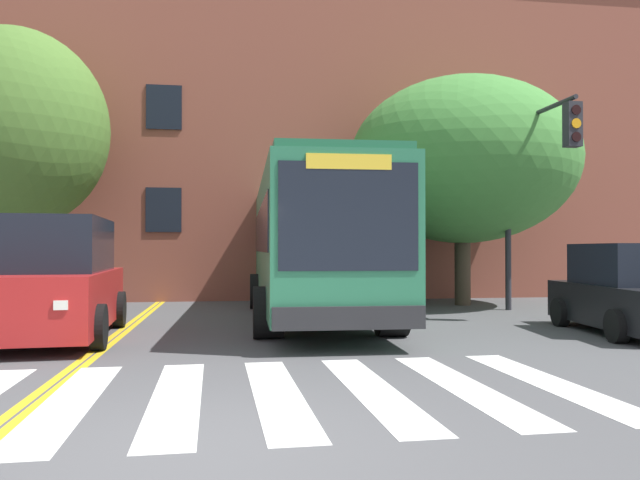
{
  "coord_description": "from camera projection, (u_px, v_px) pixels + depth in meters",
  "views": [
    {
      "loc": [
        0.24,
        -5.3,
        1.65
      ],
      "look_at": [
        2.3,
        8.64,
        1.86
      ],
      "focal_mm": 35.0,
      "sensor_mm": 36.0,
      "label": 1
    }
  ],
  "objects": [
    {
      "name": "car_black_far_lane",
      "position": [
        630.0,
        292.0,
        12.22
      ],
      "size": [
        2.34,
        4.08,
        1.76
      ],
      "color": "black",
      "rests_on": "ground"
    },
    {
      "name": "car_tan_behind_bus",
      "position": [
        263.0,
        269.0,
        23.89
      ],
      "size": [
        2.36,
        3.95,
        1.94
      ],
      "color": "tan",
      "rests_on": "ground"
    },
    {
      "name": "building_facade",
      "position": [
        315.0,
        139.0,
        23.36
      ],
      "size": [
        39.09,
        6.18,
        11.57
      ],
      "color": "brown",
      "rests_on": "ground"
    },
    {
      "name": "street_tree_curbside_small",
      "position": [
        14.0,
        130.0,
        16.86
      ],
      "size": [
        5.06,
        4.73,
        7.65
      ],
      "color": "brown",
      "rests_on": "ground"
    },
    {
      "name": "car_red_near_lane",
      "position": [
        55.0,
        282.0,
        11.51
      ],
      "size": [
        2.4,
        5.04,
        2.24
      ],
      "color": "#AD1E1E",
      "rests_on": "ground"
    },
    {
      "name": "traffic_light_near_corner",
      "position": [
        533.0,
        169.0,
        15.69
      ],
      "size": [
        0.35,
        3.38,
        5.56
      ],
      "color": "#28282D",
      "rests_on": "ground"
    },
    {
      "name": "lane_line_yellow_outer",
      "position": [
        167.0,
        299.0,
        20.59
      ],
      "size": [
        0.12,
        36.0,
        0.01
      ],
      "primitive_type": "cube",
      "color": "gold",
      "rests_on": "ground"
    },
    {
      "name": "crosswalk",
      "position": [
        176.0,
        397.0,
        6.95
      ],
      "size": [
        9.65,
        4.15,
        0.01
      ],
      "color": "white",
      "rests_on": "ground"
    },
    {
      "name": "ground_plane",
      "position": [
        198.0,
        448.0,
        5.18
      ],
      "size": [
        120.0,
        120.0,
        0.0
      ],
      "primitive_type": "plane",
      "color": "#4C4C4F"
    },
    {
      "name": "lane_line_yellow_inner",
      "position": [
        162.0,
        299.0,
        20.56
      ],
      "size": [
        0.12,
        36.0,
        0.01
      ],
      "primitive_type": "cube",
      "color": "gold",
      "rests_on": "ground"
    },
    {
      "name": "city_bus",
      "position": [
        311.0,
        241.0,
        15.04
      ],
      "size": [
        3.06,
        11.05,
        3.4
      ],
      "color": "#28704C",
      "rests_on": "ground"
    },
    {
      "name": "street_tree_curbside_large",
      "position": [
        462.0,
        161.0,
        18.51
      ],
      "size": [
        7.43,
        7.73,
        6.71
      ],
      "color": "#4C3D2D",
      "rests_on": "ground"
    }
  ]
}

